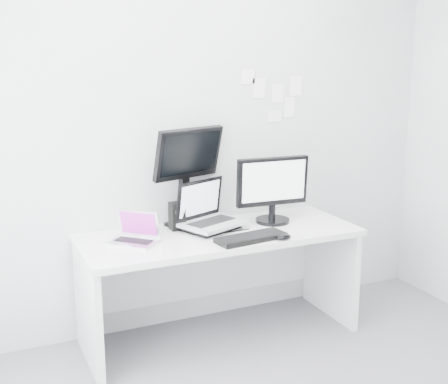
{
  "coord_description": "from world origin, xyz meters",
  "views": [
    {
      "loc": [
        -1.49,
        -2.11,
        1.86
      ],
      "look_at": [
        0.02,
        1.23,
        1.0
      ],
      "focal_mm": 47.71,
      "sensor_mm": 36.0,
      "label": 1
    }
  ],
  "objects": [
    {
      "name": "wall_note_0",
      "position": [
        0.45,
        1.59,
        1.62
      ],
      "size": [
        0.1,
        0.0,
        0.14
      ],
      "primitive_type": "cube",
      "color": "white",
      "rests_on": "back_wall"
    },
    {
      "name": "keyboard",
      "position": [
        0.11,
        1.02,
        0.75
      ],
      "size": [
        0.47,
        0.22,
        0.03
      ],
      "primitive_type": "cube",
      "rotation": [
        0.0,
        0.0,
        0.13
      ],
      "color": "black",
      "rests_on": "desk"
    },
    {
      "name": "desk",
      "position": [
        0.0,
        1.25,
        0.36
      ],
      "size": [
        1.8,
        0.7,
        0.73
      ],
      "primitive_type": "cube",
      "color": "white",
      "rests_on": "ground"
    },
    {
      "name": "samsung_monitor",
      "position": [
        0.42,
        1.32,
        0.96
      ],
      "size": [
        0.52,
        0.26,
        0.47
      ],
      "primitive_type": "cube",
      "rotation": [
        0.0,
        0.0,
        -0.06
      ],
      "color": "black",
      "rests_on": "desk"
    },
    {
      "name": "macbook",
      "position": [
        -0.58,
        1.25,
        0.83
      ],
      "size": [
        0.34,
        0.34,
        0.21
      ],
      "primitive_type": "cube",
      "rotation": [
        0.0,
        0.0,
        -0.78
      ],
      "color": "#BCBCC1",
      "rests_on": "desk"
    },
    {
      "name": "wall_note_4",
      "position": [
        0.7,
        1.59,
        1.48
      ],
      "size": [
        0.08,
        0.0,
        0.14
      ],
      "primitive_type": "cube",
      "color": "white",
      "rests_on": "back_wall"
    },
    {
      "name": "mouse",
      "position": [
        0.3,
        0.95,
        0.75
      ],
      "size": [
        0.12,
        0.08,
        0.03
      ],
      "primitive_type": "ellipsoid",
      "rotation": [
        0.0,
        0.0,
        0.17
      ],
      "color": "black",
      "rests_on": "desk"
    },
    {
      "name": "dell_laptop",
      "position": [
        -0.02,
        1.31,
        0.9
      ],
      "size": [
        0.48,
        0.44,
        0.33
      ],
      "primitive_type": "cube",
      "rotation": [
        0.0,
        0.0,
        0.39
      ],
      "color": "#B2B4BA",
      "rests_on": "desk"
    },
    {
      "name": "back_wall",
      "position": [
        0.0,
        1.6,
        1.35
      ],
      "size": [
        3.6,
        0.0,
        3.6
      ],
      "primitive_type": "plane",
      "rotation": [
        1.57,
        0.0,
        0.0
      ],
      "color": "silver",
      "rests_on": "ground"
    },
    {
      "name": "speaker",
      "position": [
        -0.23,
        1.43,
        0.82
      ],
      "size": [
        0.11,
        0.11,
        0.18
      ],
      "primitive_type": "cube",
      "rotation": [
        0.0,
        0.0,
        -0.27
      ],
      "color": "black",
      "rests_on": "desk"
    },
    {
      "name": "wall_note_5",
      "position": [
        0.37,
        1.59,
        1.7
      ],
      "size": [
        0.1,
        0.0,
        0.1
      ],
      "primitive_type": "cube",
      "color": "white",
      "rests_on": "back_wall"
    },
    {
      "name": "wall_note_3",
      "position": [
        0.58,
        1.59,
        1.42
      ],
      "size": [
        0.11,
        0.0,
        0.08
      ],
      "primitive_type": "cube",
      "color": "white",
      "rests_on": "back_wall"
    },
    {
      "name": "rear_monitor",
      "position": [
        -0.13,
        1.49,
        1.07
      ],
      "size": [
        0.53,
        0.32,
        0.68
      ],
      "primitive_type": "cube",
      "rotation": [
        0.0,
        0.0,
        0.3
      ],
      "color": "black",
      "rests_on": "desk"
    },
    {
      "name": "wall_note_2",
      "position": [
        0.75,
        1.59,
        1.63
      ],
      "size": [
        0.1,
        0.0,
        0.14
      ],
      "primitive_type": "cube",
      "color": "white",
      "rests_on": "back_wall"
    },
    {
      "name": "wall_note_1",
      "position": [
        0.6,
        1.59,
        1.58
      ],
      "size": [
        0.09,
        0.0,
        0.13
      ],
      "primitive_type": "cube",
      "color": "white",
      "rests_on": "back_wall"
    }
  ]
}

